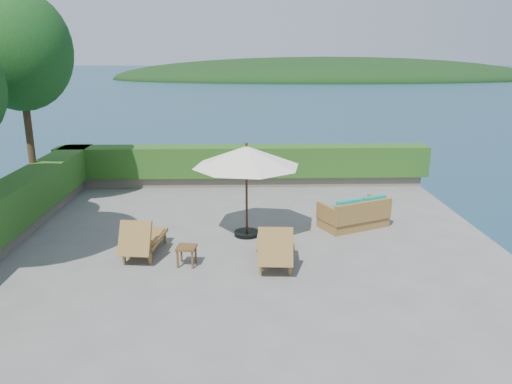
{
  "coord_description": "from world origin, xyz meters",
  "views": [
    {
      "loc": [
        -0.02,
        -10.86,
        4.36
      ],
      "look_at": [
        0.3,
        0.8,
        1.1
      ],
      "focal_mm": 35.0,
      "sensor_mm": 36.0,
      "label": 1
    }
  ],
  "objects_px": {
    "lounge_right": "(275,247)",
    "wicker_loveseat": "(355,215)",
    "side_table": "(186,250)",
    "lounge_left": "(143,239)",
    "patio_umbrella": "(246,157)"
  },
  "relations": [
    {
      "from": "side_table",
      "to": "wicker_loveseat",
      "type": "height_order",
      "value": "wicker_loveseat"
    },
    {
      "from": "lounge_right",
      "to": "wicker_loveseat",
      "type": "relative_size",
      "value": 0.91
    },
    {
      "from": "patio_umbrella",
      "to": "side_table",
      "type": "relative_size",
      "value": 6.87
    },
    {
      "from": "patio_umbrella",
      "to": "wicker_loveseat",
      "type": "relative_size",
      "value": 1.61
    },
    {
      "from": "patio_umbrella",
      "to": "lounge_left",
      "type": "relative_size",
      "value": 1.81
    },
    {
      "from": "patio_umbrella",
      "to": "side_table",
      "type": "height_order",
      "value": "patio_umbrella"
    },
    {
      "from": "lounge_right",
      "to": "wicker_loveseat",
      "type": "bearing_deg",
      "value": 49.84
    },
    {
      "from": "wicker_loveseat",
      "to": "side_table",
      "type": "bearing_deg",
      "value": -175.31
    },
    {
      "from": "lounge_left",
      "to": "lounge_right",
      "type": "distance_m",
      "value": 2.96
    },
    {
      "from": "lounge_right",
      "to": "lounge_left",
      "type": "bearing_deg",
      "value": 171.76
    },
    {
      "from": "lounge_right",
      "to": "side_table",
      "type": "height_order",
      "value": "lounge_right"
    },
    {
      "from": "lounge_right",
      "to": "side_table",
      "type": "relative_size",
      "value": 3.9
    },
    {
      "from": "lounge_left",
      "to": "lounge_right",
      "type": "height_order",
      "value": "lounge_right"
    },
    {
      "from": "lounge_left",
      "to": "side_table",
      "type": "relative_size",
      "value": 3.8
    },
    {
      "from": "side_table",
      "to": "wicker_loveseat",
      "type": "relative_size",
      "value": 0.23
    }
  ]
}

